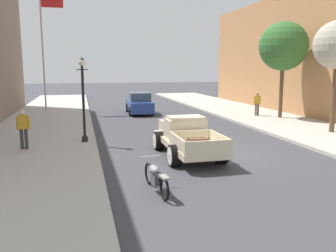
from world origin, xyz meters
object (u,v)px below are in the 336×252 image
Objects in this scene: flagpole at (45,38)px; hotrod_truck_cream at (186,136)px; street_tree_second at (283,46)px; pedestrian_sidewalk_right at (257,102)px; street_lamp_near at (83,93)px; motorcycle_parked at (156,177)px; pedestrian_sidewalk_left at (23,127)px; car_background_blue at (139,104)px.

hotrod_truck_cream is at bearing -66.85° from flagpole.
street_tree_second is (9.12, 7.82, 4.16)m from hotrod_truck_cream.
flagpole reaches higher than hotrod_truck_cream.
street_lamp_near is at bearing -152.83° from pedestrian_sidewalk_right.
flagpole is 17.40m from street_tree_second.
street_tree_second is at bearing 46.48° from motorcycle_parked.
car_background_blue is at bearing 59.11° from pedestrian_sidewalk_left.
pedestrian_sidewalk_right reaches higher than motorcycle_parked.
motorcycle_parked is at bearing -53.76° from pedestrian_sidewalk_left.
pedestrian_sidewalk_right is 16.56m from flagpole.
car_background_blue is 0.68× the size of street_tree_second.
motorcycle_parked is 0.33× the size of street_tree_second.
flagpole is (-0.08, 13.35, 4.68)m from pedestrian_sidewalk_left.
street_lamp_near is at bearing 105.32° from motorcycle_parked.
pedestrian_sidewalk_right is at bearing -23.09° from flagpole.
pedestrian_sidewalk_right is 4.18m from street_tree_second.
motorcycle_parked is 7.43m from pedestrian_sidewalk_left.
car_background_blue is at bearing 82.17° from motorcycle_parked.
street_tree_second is at bearing 20.53° from street_lamp_near.
pedestrian_sidewalk_left reaches higher than motorcycle_parked.
pedestrian_sidewalk_left is at bearing -159.42° from street_lamp_near.
flagpole reaches higher than motorcycle_parked.
motorcycle_parked is at bearing -133.52° from street_tree_second.
street_tree_second reaches higher than car_background_blue.
street_lamp_near is 14.23m from street_tree_second.
car_background_blue is 13.16m from pedestrian_sidewalk_left.
street_lamp_near is at bearing 20.58° from pedestrian_sidewalk_left.
street_tree_second reaches higher than pedestrian_sidewalk_right.
street_lamp_near is 0.42× the size of flagpole.
motorcycle_parked is 17.43m from car_background_blue.
motorcycle_parked is 20.53m from flagpole.
street_tree_second reaches higher than street_lamp_near.
pedestrian_sidewalk_right is (10.16, 13.09, 0.64)m from motorcycle_parked.
flagpole is (-6.55, 15.33, 5.02)m from hotrod_truck_cream.
street_tree_second is at bearing -31.62° from car_background_blue.
motorcycle_parked is 1.28× the size of pedestrian_sidewalk_left.
hotrod_truck_cream is 13.27m from car_background_blue.
hotrod_truck_cream is 2.34× the size of motorcycle_parked.
hotrod_truck_cream is 1.29× the size of street_lamp_near.
pedestrian_sidewalk_right is at bearing 52.19° from motorcycle_parked.
car_background_blue is at bearing 148.38° from street_tree_second.
pedestrian_sidewalk_left is 0.43× the size of street_lamp_near.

